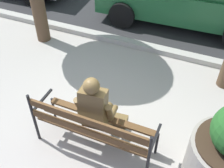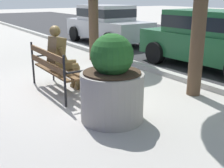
{
  "view_description": "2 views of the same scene",
  "coord_description": "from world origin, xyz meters",
  "px_view_note": "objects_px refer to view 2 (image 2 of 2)",
  "views": [
    {
      "loc": [
        1.49,
        -2.1,
        3.59
      ],
      "look_at": [
        0.27,
        0.77,
        0.75
      ],
      "focal_mm": 44.43,
      "sensor_mm": 36.0,
      "label": 1
    },
    {
      "loc": [
        5.72,
        -2.1,
        1.93
      ],
      "look_at": [
        2.07,
        0.29,
        0.6
      ],
      "focal_mm": 46.64,
      "sensor_mm": 36.0,
      "label": 2
    }
  ],
  "objects_px": {
    "park_bench": "(54,67)",
    "bronze_statue_seated": "(64,60)",
    "concrete_planter": "(112,85)",
    "parked_car_silver": "(107,23)",
    "parked_car_green": "(212,38)"
  },
  "relations": [
    {
      "from": "concrete_planter",
      "to": "parked_car_green",
      "type": "xyz_separation_m",
      "value": [
        -1.48,
        4.21,
        0.26
      ]
    },
    {
      "from": "bronze_statue_seated",
      "to": "parked_car_silver",
      "type": "height_order",
      "value": "parked_car_silver"
    },
    {
      "from": "concrete_planter",
      "to": "parked_car_silver",
      "type": "bearing_deg",
      "value": 148.33
    },
    {
      "from": "park_bench",
      "to": "concrete_planter",
      "type": "distance_m",
      "value": 1.82
    },
    {
      "from": "park_bench",
      "to": "bronze_statue_seated",
      "type": "relative_size",
      "value": 1.32
    },
    {
      "from": "bronze_statue_seated",
      "to": "parked_car_green",
      "type": "distance_m",
      "value": 4.23
    },
    {
      "from": "park_bench",
      "to": "parked_car_silver",
      "type": "xyz_separation_m",
      "value": [
        -5.02,
        4.43,
        0.3
      ]
    },
    {
      "from": "park_bench",
      "to": "parked_car_green",
      "type": "height_order",
      "value": "parked_car_green"
    },
    {
      "from": "park_bench",
      "to": "bronze_statue_seated",
      "type": "xyz_separation_m",
      "value": [
        -0.0,
        0.21,
        0.12
      ]
    },
    {
      "from": "park_bench",
      "to": "parked_car_silver",
      "type": "distance_m",
      "value": 6.7
    },
    {
      "from": "park_bench",
      "to": "parked_car_silver",
      "type": "relative_size",
      "value": 0.43
    },
    {
      "from": "park_bench",
      "to": "concrete_planter",
      "type": "bearing_deg",
      "value": 7.08
    },
    {
      "from": "park_bench",
      "to": "concrete_planter",
      "type": "xyz_separation_m",
      "value": [
        1.8,
        0.22,
        0.03
      ]
    },
    {
      "from": "parked_car_silver",
      "to": "park_bench",
      "type": "bearing_deg",
      "value": -41.44
    },
    {
      "from": "park_bench",
      "to": "concrete_planter",
      "type": "relative_size",
      "value": 1.3
    }
  ]
}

